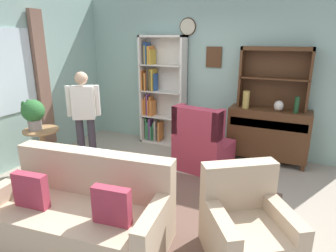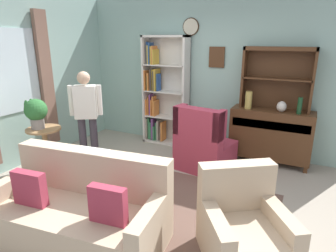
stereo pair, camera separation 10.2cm
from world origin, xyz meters
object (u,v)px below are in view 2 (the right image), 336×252
(bookshelf, at_px, (162,94))
(wingback_chair, at_px, (203,146))
(vase_round, at_px, (282,107))
(couch_floral, at_px, (80,212))
(potted_plant_small, at_px, (34,173))
(bottle_wine, at_px, (300,106))
(sideboard, at_px, (270,134))
(coffee_table, at_px, (126,178))
(sideboard_hutch, at_px, (278,70))
(person_reading, at_px, (86,112))
(potted_plant_large, at_px, (36,112))
(book_stack, at_px, (131,172))
(armchair_floral, at_px, (243,231))
(plant_stand, at_px, (46,145))
(vase_tall, at_px, (249,100))

(bookshelf, xyz_separation_m, wingback_chair, (1.19, -0.83, -0.62))
(bookshelf, bearing_deg, vase_round, -3.84)
(couch_floral, relative_size, potted_plant_small, 5.94)
(bookshelf, xyz_separation_m, bottle_wine, (2.49, -0.17, 0.05))
(vase_round, height_order, bottle_wine, bottle_wine)
(sideboard, bearing_deg, couch_floral, -116.46)
(bottle_wine, bearing_deg, coffee_table, -131.52)
(sideboard, distance_m, bottle_wine, 0.67)
(sideboard_hutch, bearing_deg, sideboard, -90.00)
(wingback_chair, relative_size, person_reading, 0.67)
(couch_floral, height_order, potted_plant_large, potted_plant_large)
(sideboard, relative_size, person_reading, 0.83)
(book_stack, bearing_deg, sideboard, 58.46)
(bookshelf, distance_m, couch_floral, 3.18)
(sideboard_hutch, relative_size, coffee_table, 1.38)
(couch_floral, distance_m, armchair_floral, 1.66)
(sideboard_hutch, relative_size, potted_plant_large, 2.38)
(bookshelf, distance_m, wingback_chair, 1.58)
(sideboard, bearing_deg, bookshelf, 177.74)
(plant_stand, bearing_deg, potted_plant_small, -66.03)
(potted_plant_large, height_order, book_stack, potted_plant_large)
(bottle_wine, distance_m, plant_stand, 4.00)
(sideboard_hutch, distance_m, plant_stand, 3.88)
(bookshelf, distance_m, vase_tall, 1.72)
(potted_plant_large, xyz_separation_m, coffee_table, (1.72, -0.17, -0.63))
(plant_stand, bearing_deg, potted_plant_large, -143.37)
(sideboard, xyz_separation_m, plant_stand, (-3.10, -1.95, -0.07))
(vase_tall, bearing_deg, plant_stand, -145.45)
(sideboard_hutch, bearing_deg, vase_round, -53.52)
(vase_round, relative_size, bottle_wine, 0.65)
(vase_tall, distance_m, wingback_chair, 1.09)
(book_stack, bearing_deg, plant_stand, 172.25)
(coffee_table, bearing_deg, vase_tall, 63.13)
(couch_floral, bearing_deg, person_reading, 128.38)
(armchair_floral, bearing_deg, coffee_table, 168.53)
(bookshelf, xyz_separation_m, coffee_table, (0.66, -2.25, -0.65))
(armchair_floral, relative_size, potted_plant_small, 3.36)
(bottle_wine, bearing_deg, armchair_floral, -96.59)
(sideboard_hutch, height_order, potted_plant_small, sideboard_hutch)
(bottle_wine, distance_m, potted_plant_small, 4.10)
(potted_plant_large, bearing_deg, bottle_wine, 28.18)
(bookshelf, xyz_separation_m, vase_round, (2.23, -0.15, 0.00))
(book_stack, bearing_deg, person_reading, 151.04)
(vase_tall, height_order, armchair_floral, vase_tall)
(vase_tall, xyz_separation_m, potted_plant_large, (-2.77, -1.91, -0.08))
(wingback_chair, xyz_separation_m, coffee_table, (-0.53, -1.41, -0.03))
(sideboard_hutch, bearing_deg, coffee_table, -122.47)
(bottle_wine, relative_size, plant_stand, 0.36)
(book_stack, bearing_deg, bookshelf, 108.57)
(potted_plant_small, bearing_deg, vase_tall, 41.99)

